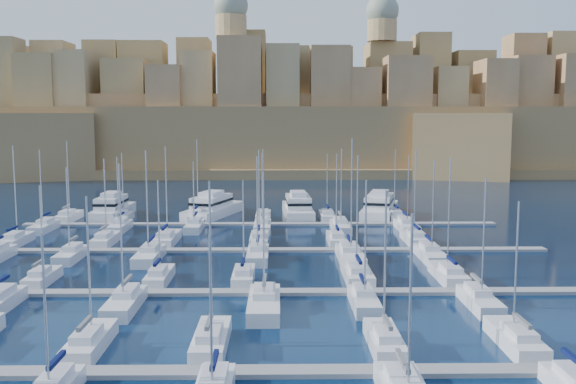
{
  "coord_description": "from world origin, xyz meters",
  "views": [
    {
      "loc": [
        3.45,
        -80.85,
        19.74
      ],
      "look_at": [
        4.6,
        6.0,
        9.14
      ],
      "focal_mm": 40.0,
      "sensor_mm": 36.0,
      "label": 1
    }
  ],
  "objects_px": {
    "sailboat_4": "(385,341)",
    "motor_yacht_a": "(112,208)",
    "motor_yacht_b": "(213,207)",
    "motor_yacht_c": "(298,208)",
    "sailboat_2": "(90,342)",
    "motor_yacht_d": "(380,207)"
  },
  "relations": [
    {
      "from": "sailboat_2",
      "to": "sailboat_4",
      "type": "bearing_deg",
      "value": -0.15
    },
    {
      "from": "sailboat_2",
      "to": "motor_yacht_c",
      "type": "distance_m",
      "value": 73.19
    },
    {
      "from": "motor_yacht_b",
      "to": "motor_yacht_c",
      "type": "bearing_deg",
      "value": -1.85
    },
    {
      "from": "sailboat_4",
      "to": "motor_yacht_c",
      "type": "relative_size",
      "value": 0.79
    },
    {
      "from": "sailboat_2",
      "to": "motor_yacht_a",
      "type": "distance_m",
      "value": 71.85
    },
    {
      "from": "sailboat_4",
      "to": "motor_yacht_b",
      "type": "xyz_separation_m",
      "value": [
        -21.81,
        71.13,
        0.99
      ]
    },
    {
      "from": "sailboat_2",
      "to": "motor_yacht_a",
      "type": "xyz_separation_m",
      "value": [
        -16.18,
        69.99,
        0.99
      ]
    },
    {
      "from": "sailboat_4",
      "to": "motor_yacht_b",
      "type": "height_order",
      "value": "sailboat_4"
    },
    {
      "from": "motor_yacht_a",
      "to": "motor_yacht_b",
      "type": "xyz_separation_m",
      "value": [
        19.19,
        1.07,
        0.0
      ]
    },
    {
      "from": "motor_yacht_b",
      "to": "motor_yacht_c",
      "type": "xyz_separation_m",
      "value": [
        16.52,
        -0.53,
        -0.0
      ]
    },
    {
      "from": "sailboat_2",
      "to": "sailboat_4",
      "type": "height_order",
      "value": "sailboat_4"
    },
    {
      "from": "sailboat_2",
      "to": "motor_yacht_a",
      "type": "relative_size",
      "value": 0.82
    },
    {
      "from": "sailboat_4",
      "to": "motor_yacht_a",
      "type": "distance_m",
      "value": 81.18
    },
    {
      "from": "sailboat_4",
      "to": "motor_yacht_b",
      "type": "distance_m",
      "value": 74.4
    },
    {
      "from": "motor_yacht_d",
      "to": "motor_yacht_a",
      "type": "bearing_deg",
      "value": -178.65
    },
    {
      "from": "sailboat_2",
      "to": "motor_yacht_d",
      "type": "xyz_separation_m",
      "value": [
        35.46,
        71.21,
        0.99
      ]
    },
    {
      "from": "sailboat_2",
      "to": "motor_yacht_c",
      "type": "xyz_separation_m",
      "value": [
        19.53,
        70.53,
        0.99
      ]
    },
    {
      "from": "motor_yacht_b",
      "to": "motor_yacht_c",
      "type": "height_order",
      "value": "same"
    },
    {
      "from": "motor_yacht_a",
      "to": "motor_yacht_c",
      "type": "xyz_separation_m",
      "value": [
        35.71,
        0.53,
        0.0
      ]
    },
    {
      "from": "motor_yacht_a",
      "to": "motor_yacht_c",
      "type": "bearing_deg",
      "value": 0.86
    },
    {
      "from": "sailboat_4",
      "to": "motor_yacht_d",
      "type": "distance_m",
      "value": 72.07
    },
    {
      "from": "sailboat_2",
      "to": "sailboat_4",
      "type": "relative_size",
      "value": 0.97
    }
  ]
}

